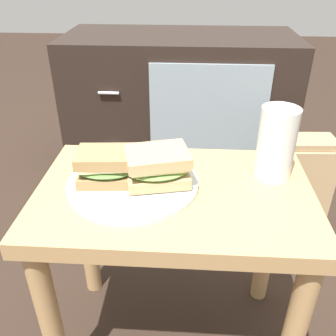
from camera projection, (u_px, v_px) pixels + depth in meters
ground_plane at (173, 333)px, 0.97m from camera, size 8.00×8.00×0.00m
side_table at (174, 224)px, 0.79m from camera, size 0.56×0.36×0.46m
tv_cabinet at (179, 102)px, 1.64m from camera, size 0.96×0.46×0.58m
plate at (133, 183)px, 0.75m from camera, size 0.27×0.27×0.01m
sandwich_front at (107, 166)px, 0.73m from camera, size 0.13×0.10×0.07m
sandwich_back at (157, 166)px, 0.73m from camera, size 0.15×0.13×0.07m
beer_glass at (276, 145)px, 0.75m from camera, size 0.08×0.08×0.15m
paper_bag at (294, 189)px, 1.24m from camera, size 0.22×0.13×0.37m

